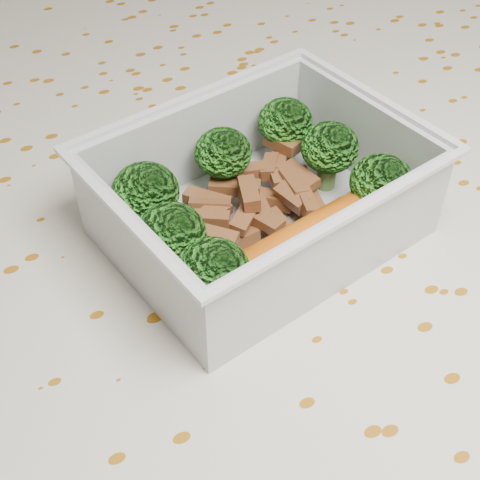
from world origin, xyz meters
name	(u,v)px	position (x,y,z in m)	size (l,w,h in m)	color
dining_table	(238,366)	(0.00, 0.00, 0.67)	(1.40, 0.90, 0.75)	brown
tablecloth	(238,321)	(0.00, 0.00, 0.72)	(1.46, 0.96, 0.19)	beige
lunch_container	(261,205)	(0.03, 0.03, 0.78)	(0.22, 0.18, 0.07)	silver
broccoli_florets	(248,188)	(0.03, 0.04, 0.79)	(0.18, 0.14, 0.05)	#608C3F
meat_pile	(254,199)	(0.03, 0.04, 0.78)	(0.11, 0.09, 0.03)	brown
sausage	(309,240)	(0.04, -0.01, 0.78)	(0.17, 0.05, 0.03)	#C4540D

